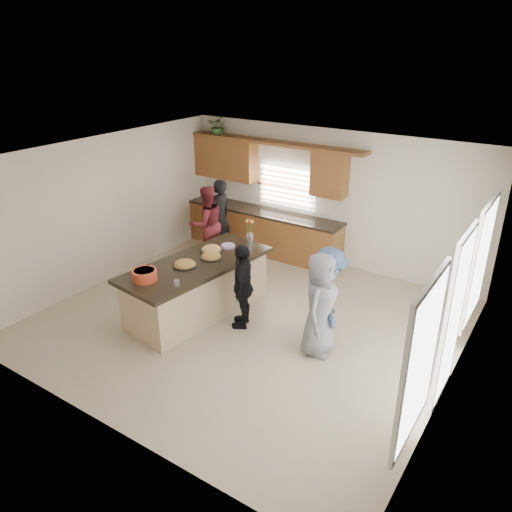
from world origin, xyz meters
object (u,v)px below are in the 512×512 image
Objects in this scene: woman_left_mid at (207,224)px; woman_right_back at (328,295)px; island at (198,289)px; woman_left_back at (219,217)px; woman_left_front at (243,286)px; salad_bowl at (144,275)px; woman_right_front at (320,305)px.

woman_right_back is at bearing 91.04° from woman_left_mid.
island is 2.63m from woman_left_back.
woman_left_mid is at bearing -152.99° from woman_left_front.
woman_left_mid is at bearing 109.92° from salad_bowl.
island is 0.94m from woman_left_front.
woman_right_back reaches higher than salad_bowl.
salad_bowl is 2.74m from woman_right_front.
island is at bearing 57.04° from woman_left_mid.
woman_left_back reaches higher than island.
woman_right_back is at bearing 18.79° from island.
woman_left_back is (-1.01, 3.23, -0.21)m from salad_bowl.
island is 1.81× the size of woman_right_back.
woman_left_back reaches higher than woman_left_mid.
island is 1.14m from salad_bowl.
woman_left_back is 3.93m from woman_right_back.
woman_left_mid is at bearing 36.73° from woman_right_back.
woman_left_back is 1.15× the size of woman_left_front.
salad_bowl is 2.98m from woman_left_mid.
salad_bowl is at bearing 42.67° from woman_left_mid.
woman_right_front is at bearing 86.21° from woman_left_mid.
salad_bowl is 0.27× the size of woman_left_front.
woman_left_front reaches higher than island.
salad_bowl is at bearing -71.77° from woman_left_front.
salad_bowl is at bearing 23.25° from woman_left_back.
island is at bearing 75.23° from salad_bowl.
woman_left_mid is 3.76m from woman_right_back.
woman_right_front is at bearing 64.06° from woman_left_back.
woman_left_front is at bearing 41.90° from salad_bowl.
salad_bowl is (-0.25, -0.95, 0.59)m from island.
woman_left_front is (2.15, -2.20, -0.11)m from woman_left_back.
woman_left_back is 1.03× the size of woman_right_front.
woman_left_mid is at bearing 4.94° from woman_left_back.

